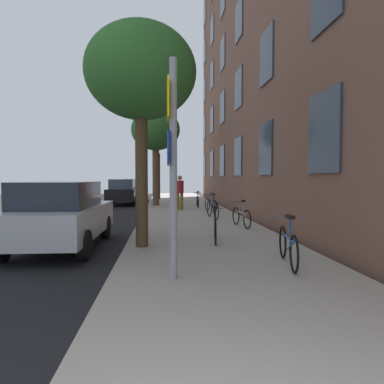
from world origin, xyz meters
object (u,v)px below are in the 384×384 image
(bicycle_0, at_px, (288,245))
(bicycle_5, at_px, (198,201))
(sign_post, at_px, (172,156))
(bicycle_3, at_px, (213,208))
(traffic_light, at_px, (158,168))
(bicycle_4, at_px, (211,205))
(bicycle_2, at_px, (241,216))
(pedestrian_0, at_px, (180,190))
(tree_far, at_px, (156,131))
(bicycle_1, at_px, (215,228))
(car_2, at_px, (135,189))
(tree_near, at_px, (141,74))
(car_0, at_px, (61,214))
(car_1, at_px, (123,192))

(bicycle_0, xyz_separation_m, bicycle_5, (-0.40, 12.00, -0.02))
(sign_post, height_order, bicycle_5, sign_post)
(bicycle_5, bearing_deg, sign_post, -97.88)
(bicycle_3, bearing_deg, traffic_light, 100.82)
(sign_post, distance_m, bicycle_4, 10.55)
(bicycle_2, bearing_deg, pedestrian_0, 105.95)
(bicycle_5, bearing_deg, bicycle_0, -88.10)
(tree_far, height_order, bicycle_1, tree_far)
(traffic_light, height_order, bicycle_2, traffic_light)
(traffic_light, xyz_separation_m, pedestrian_0, (1.20, -8.55, -1.38))
(bicycle_2, xyz_separation_m, bicycle_5, (-0.68, 7.20, -0.00))
(bicycle_5, height_order, car_2, car_2)
(tree_near, height_order, bicycle_5, tree_near)
(sign_post, height_order, car_0, sign_post)
(bicycle_1, bearing_deg, bicycle_0, -68.02)
(bicycle_4, height_order, bicycle_5, bicycle_4)
(car_2, bearing_deg, bicycle_4, -69.29)
(sign_post, bearing_deg, car_0, 130.99)
(bicycle_1, distance_m, pedestrian_0, 8.41)
(traffic_light, bearing_deg, sign_post, -88.62)
(bicycle_2, height_order, car_2, car_2)
(tree_near, relative_size, car_2, 1.27)
(traffic_light, relative_size, pedestrian_0, 2.00)
(tree_far, distance_m, car_1, 4.67)
(bicycle_0, xyz_separation_m, bicycle_1, (-0.97, 2.40, -0.02))
(sign_post, relative_size, pedestrian_0, 2.02)
(traffic_light, relative_size, bicycle_2, 2.18)
(bicycle_0, distance_m, bicycle_2, 4.81)
(tree_near, relative_size, bicycle_1, 3.28)
(bicycle_1, xyz_separation_m, bicycle_2, (1.25, 2.40, -0.00))
(tree_far, bearing_deg, traffic_light, 89.50)
(traffic_light, bearing_deg, bicycle_1, -84.41)
(bicycle_0, height_order, bicycle_5, bicycle_0)
(bicycle_0, height_order, bicycle_4, bicycle_0)
(car_1, bearing_deg, bicycle_4, -52.14)
(sign_post, height_order, bicycle_3, sign_post)
(bicycle_1, distance_m, bicycle_2, 2.71)
(sign_post, height_order, car_1, sign_post)
(tree_near, xyz_separation_m, bicycle_1, (1.81, 0.45, -3.64))
(bicycle_1, distance_m, bicycle_3, 4.85)
(tree_far, relative_size, car_0, 1.38)
(traffic_light, height_order, car_1, traffic_light)
(car_0, distance_m, car_2, 19.11)
(bicycle_1, bearing_deg, tree_far, 98.59)
(bicycle_4, distance_m, pedestrian_0, 1.93)
(tree_near, relative_size, bicycle_5, 3.28)
(bicycle_2, distance_m, car_2, 17.37)
(bicycle_4, distance_m, bicycle_5, 2.43)
(traffic_light, distance_m, bicycle_5, 7.92)
(bicycle_5, bearing_deg, pedestrian_0, -129.99)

